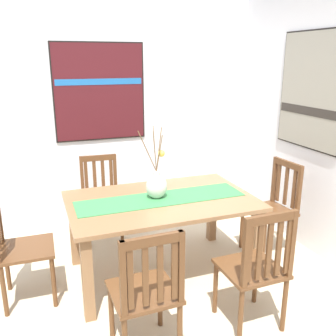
# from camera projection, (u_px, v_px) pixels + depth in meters

# --- Properties ---
(ground_plane) EXTENTS (6.40, 6.40, 0.03)m
(ground_plane) POSITION_uv_depth(u_px,v_px,m) (154.00, 310.00, 2.95)
(ground_plane) COLOR beige
(wall_back) EXTENTS (6.40, 0.12, 2.70)m
(wall_back) POSITION_uv_depth(u_px,v_px,m) (102.00, 109.00, 4.24)
(wall_back) COLOR silver
(wall_back) RESTS_ON ground_plane
(dining_table) EXTENTS (1.60, 1.02, 0.72)m
(dining_table) POSITION_uv_depth(u_px,v_px,m) (161.00, 210.00, 3.28)
(dining_table) COLOR #8E6642
(dining_table) RESTS_ON ground_plane
(table_runner) EXTENTS (1.48, 0.36, 0.01)m
(table_runner) POSITION_uv_depth(u_px,v_px,m) (161.00, 199.00, 3.25)
(table_runner) COLOR #388447
(table_runner) RESTS_ON dining_table
(centerpiece_vase) EXTENTS (0.27, 0.22, 0.62)m
(centerpiece_vase) POSITION_uv_depth(u_px,v_px,m) (157.00, 185.00, 3.24)
(centerpiece_vase) COLOR silver
(centerpiece_vase) RESTS_ON dining_table
(chair_0) EXTENTS (0.45, 0.45, 0.89)m
(chair_0) POSITION_uv_depth(u_px,v_px,m) (101.00, 196.00, 4.03)
(chair_0) COLOR brown
(chair_0) RESTS_ON ground_plane
(chair_1) EXTENTS (0.43, 0.43, 0.95)m
(chair_1) POSITION_uv_depth(u_px,v_px,m) (256.00, 267.00, 2.61)
(chair_1) COLOR brown
(chair_1) RESTS_ON ground_plane
(chair_2) EXTENTS (0.43, 0.43, 0.93)m
(chair_2) POSITION_uv_depth(u_px,v_px,m) (146.00, 292.00, 2.35)
(chair_2) COLOR brown
(chair_2) RESTS_ON ground_plane
(chair_3) EXTENTS (0.43, 0.43, 0.96)m
(chair_3) POSITION_uv_depth(u_px,v_px,m) (18.00, 245.00, 2.93)
(chair_3) COLOR brown
(chair_3) RESTS_ON ground_plane
(chair_4) EXTENTS (0.45, 0.45, 0.94)m
(chair_4) POSITION_uv_depth(u_px,v_px,m) (274.00, 207.00, 3.70)
(chair_4) COLOR brown
(chair_4) RESTS_ON ground_plane
(painting_on_back_wall) EXTENTS (1.01, 0.05, 1.07)m
(painting_on_back_wall) POSITION_uv_depth(u_px,v_px,m) (100.00, 92.00, 4.12)
(painting_on_back_wall) COLOR black
(painting_on_side_wall) EXTENTS (0.05, 0.88, 1.12)m
(painting_on_side_wall) POSITION_uv_depth(u_px,v_px,m) (311.00, 91.00, 3.59)
(painting_on_side_wall) COLOR black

